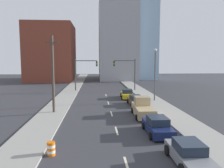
{
  "coord_description": "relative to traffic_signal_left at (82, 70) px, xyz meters",
  "views": [
    {
      "loc": [
        -1.89,
        -3.57,
        6.52
      ],
      "look_at": [
        1.05,
        35.65,
        2.2
      ],
      "focal_mm": 35.0,
      "sensor_mm": 36.0,
      "label": 1
    }
  ],
  "objects": [
    {
      "name": "utility_pole_left_mid",
      "position": [
        -2.23,
        -19.19,
        0.42
      ],
      "size": [
        1.6,
        0.32,
        9.42
      ],
      "color": "#473D33",
      "rests_on": "ground"
    },
    {
      "name": "building_office_center",
      "position": [
        10.23,
        29.21,
        8.65
      ],
      "size": [
        12.0,
        20.0,
        26.13
      ],
      "color": "#99999E",
      "rests_on": "ground"
    },
    {
      "name": "building_brick_left",
      "position": [
        -11.02,
        25.21,
        4.4
      ],
      "size": [
        14.0,
        16.0,
        17.62
      ],
      "color": "brown",
      "rests_on": "ground"
    },
    {
      "name": "lane_stripe_at_22m",
      "position": [
        4.84,
        -20.04,
        -4.41
      ],
      "size": [
        0.16,
        2.4,
        0.01
      ],
      "primitive_type": "cube",
      "color": "beige",
      "rests_on": "ground"
    },
    {
      "name": "traffic_signal_right",
      "position": [
        10.03,
        0.0,
        0.0
      ],
      "size": [
        4.78,
        0.35,
        6.79
      ],
      "color": "#38383D",
      "rests_on": "ground"
    },
    {
      "name": "building_glass_right",
      "position": [
        16.85,
        33.21,
        12.17
      ],
      "size": [
        13.0,
        20.0,
        33.15
      ],
      "color": "#8CADC6",
      "rests_on": "ground"
    },
    {
      "name": "lane_stripe_at_16m",
      "position": [
        4.84,
        -26.49,
        -4.41
      ],
      "size": [
        0.16,
        2.4,
        0.01
      ],
      "primitive_type": "cube",
      "color": "beige",
      "rests_on": "ground"
    },
    {
      "name": "sidewalk_right",
      "position": [
        12.06,
        5.3,
        -4.33
      ],
      "size": [
        3.41,
        95.49,
        0.15
      ],
      "color": "gray",
      "rests_on": "ground"
    },
    {
      "name": "sidewalk_left",
      "position": [
        -2.39,
        5.3,
        -4.33
      ],
      "size": [
        3.41,
        95.49,
        0.15
      ],
      "color": "gray",
      "rests_on": "ground"
    },
    {
      "name": "sedan_navy",
      "position": [
        8.38,
        -27.57,
        -3.72
      ],
      "size": [
        2.15,
        4.53,
        1.53
      ],
      "rotation": [
        0.0,
        0.0,
        -0.0
      ],
      "color": "#141E47",
      "rests_on": "ground"
    },
    {
      "name": "sedan_yellow",
      "position": [
        8.31,
        -9.24,
        -3.72
      ],
      "size": [
        2.34,
        4.67,
        1.53
      ],
      "rotation": [
        0.0,
        0.0,
        -0.05
      ],
      "color": "gold",
      "rests_on": "ground"
    },
    {
      "name": "street_lamp",
      "position": [
        12.25,
        -12.38,
        0.4
      ],
      "size": [
        0.44,
        0.44,
        8.29
      ],
      "color": "#4C4C51",
      "rests_on": "ground"
    },
    {
      "name": "traffic_signal_left",
      "position": [
        0.0,
        0.0,
        0.0
      ],
      "size": [
        4.78,
        0.35,
        6.79
      ],
      "color": "#38383D",
      "rests_on": "ground"
    },
    {
      "name": "sedan_gray",
      "position": [
        8.72,
        -33.33,
        -3.73
      ],
      "size": [
        2.17,
        4.45,
        1.47
      ],
      "rotation": [
        0.0,
        0.0,
        -0.02
      ],
      "color": "slate",
      "rests_on": "ground"
    },
    {
      "name": "pickup_truck_tan",
      "position": [
        8.41,
        -21.29,
        -3.53
      ],
      "size": [
        2.35,
        5.52,
        2.19
      ],
      "rotation": [
        0.0,
        0.0,
        -0.03
      ],
      "color": "tan",
      "rests_on": "ground"
    },
    {
      "name": "sedan_brown",
      "position": [
        8.75,
        -15.04,
        -3.76
      ],
      "size": [
        2.21,
        4.51,
        1.42
      ],
      "rotation": [
        0.0,
        0.0,
        0.05
      ],
      "color": "brown",
      "rests_on": "ground"
    },
    {
      "name": "lane_stripe_at_9m",
      "position": [
        4.84,
        -33.18,
        -4.41
      ],
      "size": [
        0.16,
        2.4,
        0.01
      ],
      "primitive_type": "cube",
      "color": "beige",
      "rests_on": "ground"
    },
    {
      "name": "lane_stripe_at_29m",
      "position": [
        4.84,
        -13.27,
        -4.41
      ],
      "size": [
        0.16,
        2.4,
        0.01
      ],
      "primitive_type": "cube",
      "color": "beige",
      "rests_on": "ground"
    },
    {
      "name": "traffic_barrel",
      "position": [
        -0.15,
        -31.38,
        -3.94
      ],
      "size": [
        0.56,
        0.56,
        0.95
      ],
      "color": "orange",
      "rests_on": "ground"
    },
    {
      "name": "lane_stripe_at_37m",
      "position": [
        4.84,
        -5.83,
        -4.41
      ],
      "size": [
        0.16,
        2.4,
        0.01
      ],
      "primitive_type": "cube",
      "color": "beige",
      "rests_on": "ground"
    }
  ]
}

